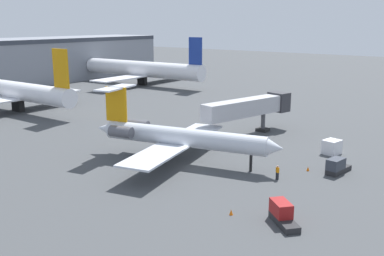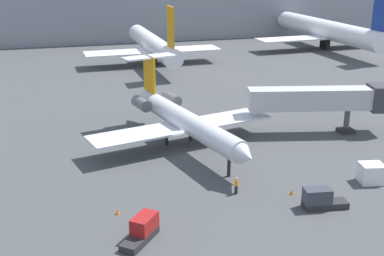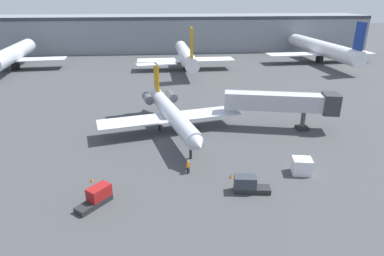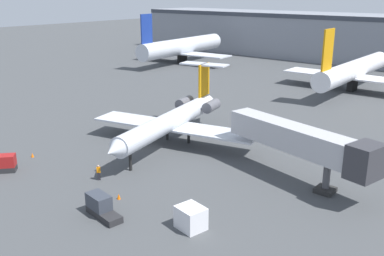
# 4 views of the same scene
# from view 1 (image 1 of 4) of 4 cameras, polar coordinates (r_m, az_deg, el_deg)

# --- Properties ---
(ground_plane) EXTENTS (400.00, 400.00, 0.10)m
(ground_plane) POSITION_cam_1_polar(r_m,az_deg,el_deg) (55.92, -0.04, -4.98)
(ground_plane) COLOR #424447
(regional_jet) EXTENTS (22.84, 25.90, 9.18)m
(regional_jet) POSITION_cam_1_polar(r_m,az_deg,el_deg) (57.08, -2.03, -1.03)
(regional_jet) COLOR silver
(regional_jet) RESTS_ON ground_plane
(jet_bridge) EXTENTS (17.84, 6.76, 6.12)m
(jet_bridge) POSITION_cam_1_polar(r_m,az_deg,el_deg) (71.53, 7.76, 2.72)
(jet_bridge) COLOR #ADADB2
(jet_bridge) RESTS_ON ground_plane
(ground_crew_marshaller) EXTENTS (0.45, 0.48, 1.69)m
(ground_crew_marshaller) POSITION_cam_1_polar(r_m,az_deg,el_deg) (52.05, 10.93, -5.62)
(ground_crew_marshaller) COLOR black
(ground_crew_marshaller) RESTS_ON ground_plane
(baggage_tug_lead) EXTENTS (4.15, 1.94, 1.90)m
(baggage_tug_lead) POSITION_cam_1_polar(r_m,az_deg,el_deg) (55.89, 18.14, -4.74)
(baggage_tug_lead) COLOR #262628
(baggage_tug_lead) RESTS_ON ground_plane
(baggage_tug_trailing) EXTENTS (3.66, 3.96, 1.90)m
(baggage_tug_trailing) POSITION_cam_1_polar(r_m,az_deg,el_deg) (41.45, 11.55, -10.79)
(baggage_tug_trailing) COLOR #262628
(baggage_tug_trailing) RESTS_ON ground_plane
(cargo_container_uld) EXTENTS (2.59, 2.35, 1.95)m
(cargo_container_uld) POSITION_cam_1_polar(r_m,az_deg,el_deg) (63.72, 17.53, -2.34)
(cargo_container_uld) COLOR silver
(cargo_container_uld) RESTS_ON ground_plane
(traffic_cone_near) EXTENTS (0.36, 0.36, 0.55)m
(traffic_cone_near) POSITION_cam_1_polar(r_m,az_deg,el_deg) (55.95, 14.69, -5.08)
(traffic_cone_near) COLOR orange
(traffic_cone_near) RESTS_ON ground_plane
(traffic_cone_mid) EXTENTS (0.36, 0.36, 0.55)m
(traffic_cone_mid) POSITION_cam_1_polar(r_m,az_deg,el_deg) (42.54, 5.06, -10.72)
(traffic_cone_mid) COLOR orange
(traffic_cone_mid) RESTS_ON ground_plane
(parked_airliner_west_mid) EXTENTS (27.66, 32.84, 13.03)m
(parked_airliner_west_mid) POSITION_cam_1_polar(r_m,az_deg,el_deg) (95.49, -21.54, 4.41)
(parked_airliner_west_mid) COLOR white
(parked_airliner_west_mid) RESTS_ON ground_plane
(parked_airliner_centre) EXTENTS (34.54, 41.00, 13.78)m
(parked_airliner_centre) POSITION_cam_1_polar(r_m,az_deg,el_deg) (127.66, -6.40, 7.51)
(parked_airliner_centre) COLOR white
(parked_airliner_centre) RESTS_ON ground_plane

